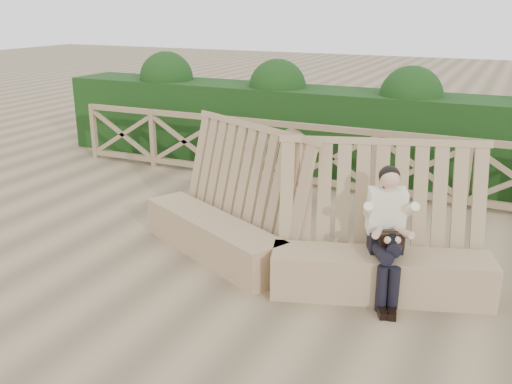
% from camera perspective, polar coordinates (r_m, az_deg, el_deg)
% --- Properties ---
extents(ground, '(60.00, 60.00, 0.00)m').
position_cam_1_polar(ground, '(6.71, -2.04, -8.22)').
color(ground, brown).
rests_on(ground, ground).
extents(bench, '(4.46, 1.71, 1.62)m').
position_cam_1_polar(bench, '(6.62, 3.76, -4.70)').
color(bench, '#977F56').
rests_on(bench, ground).
extents(woman, '(0.56, 0.87, 1.42)m').
position_cam_1_polar(woman, '(6.09, 13.00, -3.58)').
color(woman, black).
rests_on(woman, ground).
extents(guardrail, '(10.10, 0.09, 1.10)m').
position_cam_1_polar(guardrail, '(9.56, 7.54, 3.37)').
color(guardrail, '#7B6047').
rests_on(guardrail, ground).
extents(hedge, '(12.00, 1.20, 1.50)m').
position_cam_1_polar(hedge, '(10.64, 9.59, 5.88)').
color(hedge, black).
rests_on(hedge, ground).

